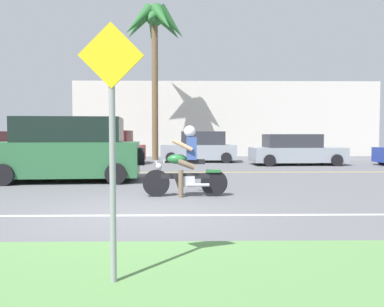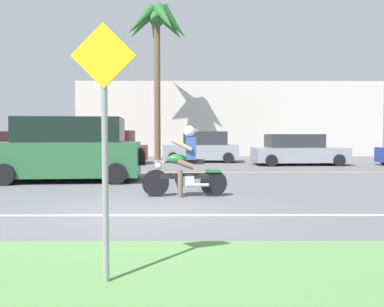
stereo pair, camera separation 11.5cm
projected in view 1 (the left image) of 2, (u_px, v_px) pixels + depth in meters
The scene contains 12 objects.
ground at pixel (154, 191), 10.42m from camera, with size 56.00×30.00×0.04m, color slate.
grass_median at pixel (87, 306), 3.33m from camera, with size 56.00×3.80×0.06m, color #5B8C4C.
lane_line_near at pixel (139, 215), 7.19m from camera, with size 50.40×0.12×0.01m, color silver.
lane_line_far at pixel (164, 172), 15.38m from camera, with size 50.40×0.12×0.01m, color yellow.
motorcyclist at pixel (186, 167), 9.39m from camera, with size 2.04×0.67×1.71m.
suv_nearby at pixel (69, 150), 12.49m from camera, with size 4.78×2.54×2.04m.
parked_car_1 at pixel (102, 148), 19.93m from camera, with size 4.43×2.21×1.69m.
parked_car_2 at pixel (201, 148), 21.23m from camera, with size 4.11×2.18×1.65m.
parked_car_3 at pixel (295, 150), 19.18m from camera, with size 4.55×2.17×1.51m.
palm_tree_0 at pixel (155, 29), 22.63m from camera, with size 3.95×4.22×9.05m.
street_sign at pixel (112, 128), 3.72m from camera, with size 0.62×0.06×2.55m.
building_far at pixel (224, 120), 28.34m from camera, with size 20.77×4.00×5.09m, color beige.
Camera 1 is at (0.84, -7.38, 1.49)m, focal length 36.58 mm.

